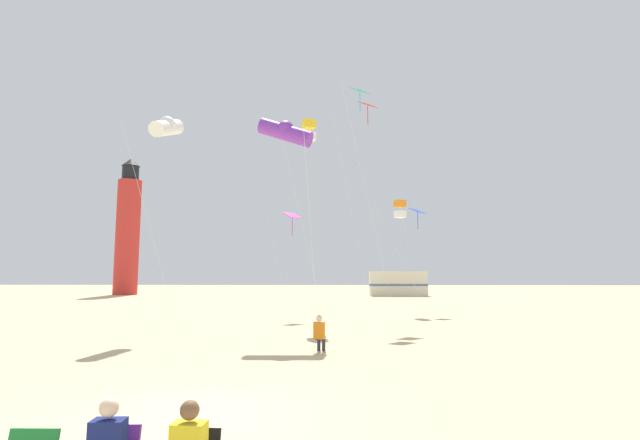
# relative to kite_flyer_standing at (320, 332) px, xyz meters

# --- Properties ---
(ground) EXTENTS (200.00, 200.00, 0.00)m
(ground) POSITION_rel_kite_flyer_standing_xyz_m (-1.93, -6.92, -0.61)
(ground) COLOR #CCB584
(kite_flyer_standing) EXTENTS (0.38, 0.54, 1.16)m
(kite_flyer_standing) POSITION_rel_kite_flyer_standing_xyz_m (0.00, 0.00, 0.00)
(kite_flyer_standing) COLOR orange
(kite_flyer_standing) RESTS_ON ground
(kite_diamond_magenta) EXTENTS (2.10, 2.10, 6.08)m
(kite_diamond_magenta) POSITION_rel_kite_flyer_standing_xyz_m (-2.08, 11.91, 5.06)
(kite_diamond_magenta) COLOR silver
(kite_diamond_magenta) RESTS_ON ground
(kite_diamond_scarlet) EXTENTS (2.76, 2.76, 12.53)m
(kite_diamond_scarlet) POSITION_rel_kite_flyer_standing_xyz_m (2.29, 11.38, 11.09)
(kite_diamond_scarlet) COLOR silver
(kite_diamond_scarlet) RESTS_ON ground
(kite_diamond_blue) EXTENTS (1.58, 1.58, 6.76)m
(kite_diamond_blue) POSITION_rel_kite_flyer_standing_xyz_m (5.80, 15.41, 5.72)
(kite_diamond_blue) COLOR silver
(kite_diamond_blue) RESTS_ON ground
(kite_tube_violet) EXTENTS (2.69, 2.28, 9.36)m
(kite_tube_violet) POSITION_rel_kite_flyer_standing_xyz_m (-1.68, 4.76, 8.04)
(kite_tube_violet) COLOR silver
(kite_tube_violet) RESTS_ON ground
(kite_box_orange) EXTENTS (3.16, 2.14, 7.25)m
(kite_box_orange) POSITION_rel_kite_flyer_standing_xyz_m (4.67, 15.29, 6.05)
(kite_box_orange) COLOR silver
(kite_box_orange) RESTS_ON ground
(kite_diamond_cyan) EXTENTS (2.81, 2.29, 13.04)m
(kite_diamond_cyan) POSITION_rel_kite_flyer_standing_xyz_m (1.93, 10.47, 11.56)
(kite_diamond_cyan) COLOR silver
(kite_diamond_cyan) RESTS_ON ground
(kite_box_gold) EXTENTS (2.46, 1.92, 10.79)m
(kite_box_gold) POSITION_rel_kite_flyer_standing_xyz_m (-0.95, 9.57, 9.58)
(kite_box_gold) COLOR silver
(kite_box_gold) RESTS_ON ground
(kite_tube_white) EXTENTS (2.93, 2.80, 9.82)m
(kite_tube_white) POSITION_rel_kite_flyer_standing_xyz_m (-7.17, 5.33, 8.50)
(kite_tube_white) COLOR silver
(kite_tube_white) RESTS_ON ground
(lighthouse_distant) EXTENTS (2.80, 2.80, 16.80)m
(lighthouse_distant) POSITION_rel_kite_flyer_standing_xyz_m (-25.04, 41.11, 7.22)
(lighthouse_distant) COLOR red
(lighthouse_distant) RESTS_ON ground
(rv_van_cream) EXTENTS (6.44, 2.35, 2.80)m
(rv_van_cream) POSITION_rel_kite_flyer_standing_xyz_m (7.49, 39.15, 0.78)
(rv_van_cream) COLOR beige
(rv_van_cream) RESTS_ON ground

